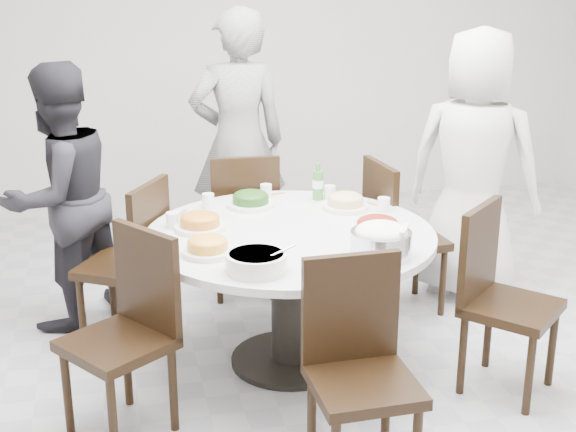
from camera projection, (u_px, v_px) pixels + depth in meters
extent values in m
cube|color=#AFB0B4|center=(355.00, 363.00, 4.34)|extent=(6.00, 6.00, 0.01)
cube|color=beige|center=(250.00, 42.00, 6.68)|extent=(6.00, 0.01, 2.80)
cylinder|color=silver|center=(290.00, 298.00, 4.25)|extent=(1.50, 1.50, 0.75)
cube|color=black|center=(407.00, 236.00, 4.88)|extent=(0.46, 0.46, 0.95)
cube|color=black|center=(243.00, 222.00, 5.13)|extent=(0.45, 0.45, 0.95)
cube|color=black|center=(121.00, 263.00, 4.46)|extent=(0.58, 0.58, 0.95)
cube|color=black|center=(117.00, 339.00, 3.58)|extent=(0.59, 0.59, 0.95)
cube|color=black|center=(364.00, 380.00, 3.25)|extent=(0.43, 0.43, 0.95)
cube|color=black|center=(512.00, 303.00, 3.95)|extent=(0.59, 0.59, 0.95)
imported|color=silver|center=(474.00, 165.00, 4.99)|extent=(0.99, 0.94, 1.71)
imported|color=black|center=(238.00, 143.00, 5.39)|extent=(0.67, 0.46, 1.80)
imported|color=black|center=(60.00, 198.00, 4.60)|extent=(0.96, 0.94, 1.55)
cylinder|color=white|center=(251.00, 201.00, 4.52)|extent=(0.26, 0.26, 0.07)
cylinder|color=white|center=(345.00, 203.00, 4.49)|extent=(0.26, 0.26, 0.07)
cylinder|color=white|center=(200.00, 223.00, 4.15)|extent=(0.27, 0.27, 0.07)
cylinder|color=white|center=(377.00, 228.00, 4.08)|extent=(0.27, 0.27, 0.07)
cylinder|color=white|center=(208.00, 248.00, 3.81)|extent=(0.25, 0.25, 0.06)
cylinder|color=silver|center=(381.00, 244.00, 3.78)|extent=(0.29, 0.29, 0.12)
cylinder|color=white|center=(256.00, 262.00, 3.61)|extent=(0.28, 0.28, 0.09)
cylinder|color=#3B7930|center=(318.00, 181.00, 4.63)|extent=(0.06, 0.06, 0.22)
cylinder|color=white|center=(264.00, 192.00, 4.67)|extent=(0.07, 0.07, 0.08)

